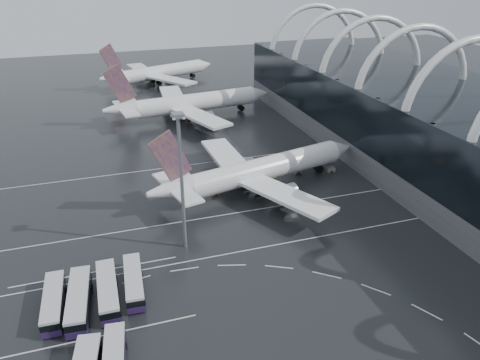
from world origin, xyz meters
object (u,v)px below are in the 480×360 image
object	(u,v)px
gse_cart_belly_a	(276,186)
bus_row_near_c	(108,291)
airliner_main	(256,171)
floodlight_mast	(181,167)
bus_row_near_a	(53,302)
bus_row_near_b	(79,300)
gse_cart_belly_e	(253,164)
airliner_gate_b	(188,104)
gse_cart_belly_c	(216,192)
airliner_gate_c	(157,73)
gse_cart_belly_d	(331,169)
bus_row_near_d	(134,282)
gse_cart_belly_b	(298,171)

from	to	relation	value
gse_cart_belly_a	bus_row_near_c	bearing A→B (deg)	-144.57
airliner_main	floodlight_mast	bearing A→B (deg)	-152.23
bus_row_near_a	bus_row_near_c	world-z (taller)	bus_row_near_c
airliner_main	bus_row_near_b	bearing A→B (deg)	-156.35
floodlight_mast	gse_cart_belly_e	world-z (taller)	floodlight_mast
floodlight_mast	gse_cart_belly_e	bearing A→B (deg)	51.92
airliner_gate_b	bus_row_near_a	bearing A→B (deg)	-122.66
airliner_gate_b	gse_cart_belly_c	xyz separation A→B (m)	(-6.23, -56.38, -4.51)
airliner_gate_c	gse_cart_belly_a	world-z (taller)	airliner_gate_c
gse_cart_belly_d	gse_cart_belly_e	world-z (taller)	gse_cart_belly_d
bus_row_near_b	gse_cart_belly_e	world-z (taller)	bus_row_near_b
bus_row_near_d	gse_cart_belly_c	bearing A→B (deg)	-33.47
airliner_gate_b	bus_row_near_b	world-z (taller)	airliner_gate_b
gse_cart_belly_a	gse_cart_belly_c	world-z (taller)	gse_cart_belly_a
bus_row_near_d	gse_cart_belly_c	world-z (taller)	bus_row_near_d
gse_cart_belly_e	floodlight_mast	bearing A→B (deg)	-128.08
airliner_gate_b	airliner_gate_c	size ratio (longest dim) A/B	1.13
bus_row_near_a	bus_row_near_d	bearing A→B (deg)	-82.04
bus_row_near_a	bus_row_near_d	xyz separation A→B (m)	(12.26, 1.26, -0.02)
bus_row_near_d	gse_cart_belly_c	size ratio (longest dim) A/B	6.46
bus_row_near_b	floodlight_mast	size ratio (longest dim) A/B	0.53
airliner_main	bus_row_near_d	world-z (taller)	airliner_main
airliner_gate_b	bus_row_near_b	size ratio (longest dim) A/B	4.22
bus_row_near_a	bus_row_near_b	distance (m)	3.81
bus_row_near_a	bus_row_near_c	bearing A→B (deg)	-87.35
gse_cart_belly_e	airliner_main	bearing A→B (deg)	-105.97
gse_cart_belly_c	gse_cart_belly_d	distance (m)	31.16
airliner_main	floodlight_mast	world-z (taller)	floodlight_mast
bus_row_near_a	gse_cart_belly_e	distance (m)	63.65
bus_row_near_b	gse_cart_belly_a	world-z (taller)	bus_row_near_b
bus_row_near_b	gse_cart_belly_b	distance (m)	64.04
airliner_gate_b	airliner_gate_c	xyz separation A→B (m)	(-2.29, 50.09, -0.30)
bus_row_near_b	floodlight_mast	bearing A→B (deg)	-53.20
airliner_gate_b	gse_cart_belly_d	size ratio (longest dim) A/B	27.26
gse_cart_belly_e	bus_row_near_c	bearing A→B (deg)	-132.87
bus_row_near_b	gse_cart_belly_a	size ratio (longest dim) A/B	6.08
airliner_gate_b	gse_cart_belly_e	distance (m)	44.95
airliner_main	gse_cart_belly_b	distance (m)	14.86
airliner_gate_c	gse_cart_belly_e	distance (m)	94.80
airliner_gate_b	floodlight_mast	distance (m)	78.25
airliner_gate_c	gse_cart_belly_e	size ratio (longest dim) A/B	26.60
gse_cart_belly_c	bus_row_near_a	bearing A→B (deg)	-138.42
airliner_gate_c	gse_cart_belly_b	world-z (taller)	airliner_gate_c
floodlight_mast	gse_cart_belly_d	bearing A→B (deg)	27.41
airliner_gate_b	floodlight_mast	bearing A→B (deg)	-110.69
airliner_main	gse_cart_belly_b	size ratio (longest dim) A/B	27.16
bus_row_near_d	gse_cart_belly_a	world-z (taller)	bus_row_near_d
gse_cart_belly_c	gse_cart_belly_b	bearing A→B (deg)	11.49
airliner_gate_b	gse_cart_belly_a	bearing A→B (deg)	-89.71
gse_cart_belly_d	gse_cart_belly_e	size ratio (longest dim) A/B	1.10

